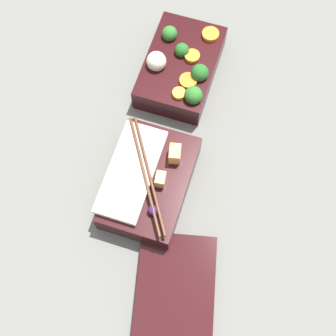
% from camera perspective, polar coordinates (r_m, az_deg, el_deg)
% --- Properties ---
extents(ground_plane, '(3.00, 3.00, 0.00)m').
position_cam_1_polar(ground_plane, '(0.87, 0.07, 3.92)').
color(ground_plane, slate).
extents(bento_tray_vegetable, '(0.20, 0.13, 0.08)m').
position_cam_1_polar(bento_tray_vegetable, '(0.91, 1.54, 12.18)').
color(bento_tray_vegetable, black).
rests_on(bento_tray_vegetable, ground_plane).
extents(bento_tray_rice, '(0.20, 0.13, 0.08)m').
position_cam_1_polar(bento_tray_rice, '(0.80, -2.68, -1.61)').
color(bento_tray_rice, black).
rests_on(bento_tray_rice, ground_plane).
extents(bento_lid, '(0.21, 0.17, 0.01)m').
position_cam_1_polar(bento_lid, '(0.78, 0.87, -14.99)').
color(bento_lid, black).
rests_on(bento_lid, ground_plane).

